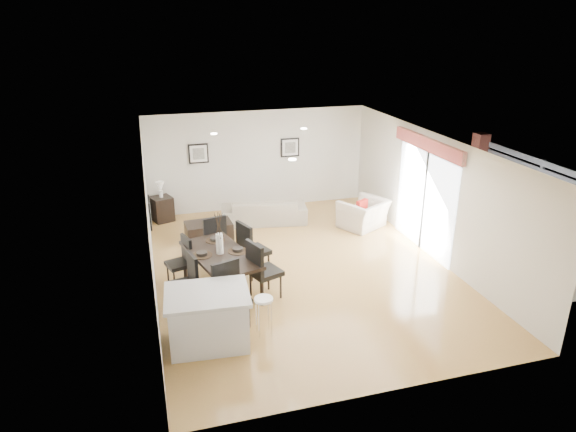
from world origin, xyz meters
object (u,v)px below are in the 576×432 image
object	(u,v)px
dining_chair_head	(230,291)
dining_chair_efar	(250,247)
kitchen_island	(208,318)
side_table	(162,209)
dining_chair_enear	(261,267)
armchair	(364,214)
dining_chair_wfar	(182,258)
coffee_table	(209,231)
dining_chair_foot	(213,237)
bar_stool	(264,303)
sofa	(264,211)
dining_chair_wnear	(187,279)
dining_table	(220,257)

from	to	relation	value
dining_chair_head	dining_chair_efar	bearing A→B (deg)	48.89
dining_chair_head	kitchen_island	world-z (taller)	dining_chair_head
side_table	dining_chair_enear	bearing A→B (deg)	-71.37
dining_chair_enear	dining_chair_head	size ratio (longest dim) A/B	1.03
dining_chair_enear	armchair	bearing A→B (deg)	-70.02
dining_chair_enear	dining_chair_head	bearing A→B (deg)	113.67
dining_chair_wfar	dining_chair_head	world-z (taller)	dining_chair_head
coffee_table	kitchen_island	size ratio (longest dim) A/B	0.77
dining_chair_foot	dining_chair_wfar	bearing A→B (deg)	28.01
armchair	dining_chair_efar	size ratio (longest dim) A/B	0.94
side_table	bar_stool	xyz separation A→B (m)	(1.34, -5.78, 0.26)
side_table	kitchen_island	xyz separation A→B (m)	(0.42, -5.78, 0.14)
sofa	dining_chair_enear	distance (m)	3.92
sofa	dining_chair_head	xyz separation A→B (m)	(-1.66, -4.45, 0.31)
dining_chair_wnear	dining_chair_foot	distance (m)	1.78
sofa	armchair	distance (m)	2.55
sofa	side_table	world-z (taller)	side_table
dining_chair_foot	coffee_table	world-z (taller)	dining_chair_foot
armchair	coffee_table	bearing A→B (deg)	-33.34
bar_stool	side_table	bearing A→B (deg)	103.04
sofa	kitchen_island	xyz separation A→B (m)	(-2.09, -4.94, 0.15)
sofa	dining_chair_enear	world-z (taller)	dining_chair_enear
dining_table	dining_chair_enear	distance (m)	0.84
dining_chair_enear	dining_chair_foot	xyz separation A→B (m)	(-0.64, 1.69, -0.02)
dining_chair_wfar	dining_chair_enear	xyz separation A→B (m)	(1.35, -1.01, 0.10)
armchair	dining_chair_enear	size ratio (longest dim) A/B	0.94
dining_chair_wfar	side_table	distance (m)	3.62
dining_chair_head	bar_stool	world-z (taller)	dining_chair_head
dining_table	dining_chair_head	distance (m)	1.18
coffee_table	dining_chair_wnear	bearing A→B (deg)	-107.94
armchair	dining_chair_wnear	distance (m)	5.38
armchair	side_table	bearing A→B (deg)	-49.95
coffee_table	kitchen_island	xyz separation A→B (m)	(-0.57, -4.22, 0.25)
dining_chair_wnear	dining_chair_wfar	bearing A→B (deg)	167.32
sofa	coffee_table	distance (m)	1.69
side_table	armchair	bearing A→B (deg)	-20.91
dining_chair_wfar	side_table	size ratio (longest dim) A/B	1.52
dining_table	bar_stool	size ratio (longest dim) A/B	3.06
dining_chair_efar	side_table	size ratio (longest dim) A/B	1.82
dining_chair_efar	side_table	bearing A→B (deg)	2.05
kitchen_island	bar_stool	xyz separation A→B (m)	(0.91, 0.00, 0.12)
dining_chair_foot	bar_stool	distance (m)	2.88
dining_chair_efar	kitchen_island	xyz separation A→B (m)	(-1.13, -2.11, -0.19)
dining_chair_enear	coffee_table	distance (m)	3.14
sofa	armchair	size ratio (longest dim) A/B	1.98
dining_chair_wnear	bar_stool	world-z (taller)	dining_chair_wnear
dining_chair_efar	dining_chair_head	distance (m)	1.76
dining_chair_enear	side_table	xyz separation A→B (m)	(-1.56, 4.63, -0.33)
coffee_table	dining_chair_head	bearing A→B (deg)	-95.46
coffee_table	armchair	bearing A→B (deg)	-7.76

